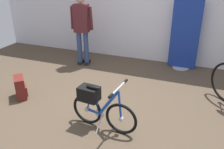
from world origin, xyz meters
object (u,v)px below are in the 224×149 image
(folding_bike_foreground, at_px, (99,105))
(backpack_on_floor, at_px, (20,88))
(visitor_near_wall, at_px, (82,26))
(floor_banner_stand, at_px, (184,39))

(folding_bike_foreground, bearing_deg, backpack_on_floor, 170.19)
(visitor_near_wall, bearing_deg, backpack_on_floor, -100.03)
(visitor_near_wall, xyz_separation_m, backpack_on_floor, (-0.31, -1.76, -0.72))
(backpack_on_floor, bearing_deg, folding_bike_foreground, -9.81)
(floor_banner_stand, xyz_separation_m, folding_bike_foreground, (-0.86, -2.62, -0.33))
(folding_bike_foreground, bearing_deg, floor_banner_stand, 71.94)
(folding_bike_foreground, relative_size, visitor_near_wall, 0.62)
(floor_banner_stand, bearing_deg, backpack_on_floor, -136.32)
(floor_banner_stand, relative_size, visitor_near_wall, 0.96)
(visitor_near_wall, distance_m, backpack_on_floor, 1.93)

